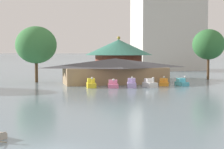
{
  "coord_description": "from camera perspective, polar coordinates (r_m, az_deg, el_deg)",
  "views": [
    {
      "loc": [
        -1.34,
        -20.56,
        5.74
      ],
      "look_at": [
        8.21,
        19.02,
        3.18
      ],
      "focal_mm": 59.42,
      "sensor_mm": 36.0,
      "label": 1
    }
  ],
  "objects": [
    {
      "name": "pedal_boat_yellow",
      "position": [
        58.86,
        -3.22,
        -1.45
      ],
      "size": [
        1.58,
        2.88,
        1.75
      ],
      "rotation": [
        0.0,
        0.0,
        -1.66
      ],
      "color": "yellow",
      "rests_on": "ground"
    },
    {
      "name": "pedal_boat_pink",
      "position": [
        58.77,
        0.16,
        -1.55
      ],
      "size": [
        2.0,
        2.9,
        1.5
      ],
      "rotation": [
        0.0,
        0.0,
        -1.75
      ],
      "color": "pink",
      "rests_on": "ground"
    },
    {
      "name": "pedal_boat_lavender",
      "position": [
        58.84,
        3.04,
        -1.44
      ],
      "size": [
        1.9,
        2.71,
        1.83
      ],
      "rotation": [
        0.0,
        0.0,
        -1.81
      ],
      "color": "#B299D8",
      "rests_on": "ground"
    },
    {
      "name": "pedal_boat_white",
      "position": [
        59.73,
        5.84,
        -1.4
      ],
      "size": [
        1.87,
        2.76,
        1.68
      ],
      "rotation": [
        0.0,
        0.0,
        -1.41
      ],
      "color": "white",
      "rests_on": "ground"
    },
    {
      "name": "pedal_boat_orange",
      "position": [
        62.56,
        7.97,
        -1.27
      ],
      "size": [
        2.2,
        2.63,
        1.66
      ],
      "rotation": [
        0.0,
        0.0,
        -1.91
      ],
      "color": "orange",
      "rests_on": "ground"
    },
    {
      "name": "pedal_boat_cyan",
      "position": [
        63.02,
        10.66,
        -1.23
      ],
      "size": [
        1.6,
        2.68,
        1.72
      ],
      "rotation": [
        0.0,
        0.0,
        -1.48
      ],
      "color": "#4CB7CC",
      "rests_on": "ground"
    },
    {
      "name": "boathouse",
      "position": [
        65.8,
        0.48,
        0.65
      ],
      "size": [
        19.36,
        8.16,
        4.49
      ],
      "color": "#9E7F5B",
      "rests_on": "ground"
    },
    {
      "name": "green_roof_pavilion",
      "position": [
        76.93,
        1.03,
        2.91
      ],
      "size": [
        13.95,
        13.95,
        8.87
      ],
      "color": "brown",
      "rests_on": "ground"
    },
    {
      "name": "shoreline_tree_mid",
      "position": [
        69.87,
        -11.6,
        4.48
      ],
      "size": [
        7.58,
        7.58,
        10.35
      ],
      "color": "brown",
      "rests_on": "ground"
    },
    {
      "name": "shoreline_tree_right",
      "position": [
        78.29,
        14.62,
        4.49
      ],
      "size": [
        6.53,
        6.53,
        10.25
      ],
      "color": "brown",
      "rests_on": "ground"
    },
    {
      "name": "background_building_block",
      "position": [
        115.25,
        8.57,
        7.03
      ],
      "size": [
        20.54,
        12.96,
        25.43
      ],
      "color": "beige",
      "rests_on": "ground"
    }
  ]
}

